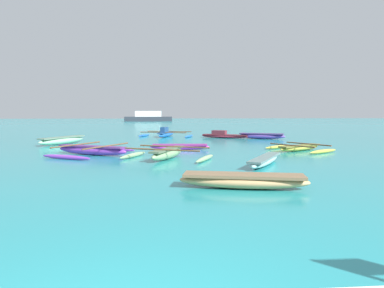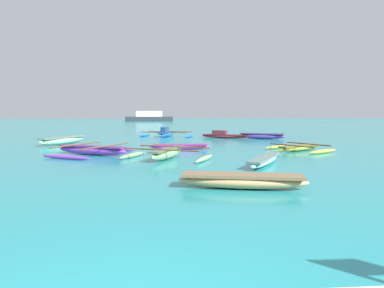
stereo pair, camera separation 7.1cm
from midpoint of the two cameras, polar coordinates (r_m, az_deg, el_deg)
name	(u,v)px [view 1 (the left image)]	position (r m, az deg, el deg)	size (l,w,h in m)	color
moored_boat_0	(265,160)	(14.18, 11.93, -2.64)	(2.39, 3.56, 0.33)	#91C2BF
moored_boat_1	(62,140)	(24.45, -20.87, 0.61)	(2.39, 3.92, 0.50)	#94CBA3
moored_boat_2	(243,180)	(9.70, 8.35, -6.01)	(3.71, 1.55, 0.40)	tan
moored_boat_3	(224,135)	(28.61, 5.29, 1.45)	(4.02, 2.55, 0.62)	#A22A3F
moored_boat_4	(166,134)	(29.75, -4.45, 1.72)	(4.88, 3.75, 0.87)	blue
moored_boat_5	(261,136)	(28.03, 11.43, 1.36)	(3.71, 2.41, 0.45)	#6845AD
moored_boat_6	(180,147)	(19.50, -2.14, -0.42)	(3.40, 0.73, 0.32)	#E237C8
moored_boat_7	(168,154)	(15.65, -4.19, -1.60)	(4.41, 3.71, 0.53)	#87A976
moored_boat_8	(92,150)	(17.83, -16.48, -0.99)	(4.20, 4.61, 0.52)	purple
moored_boat_9	(300,148)	(19.88, 17.42, -0.59)	(3.62, 3.86, 0.37)	#AFAA3E
distant_ferry	(148,117)	(82.74, -7.30, 4.46)	(11.24, 2.47, 2.47)	#2D333D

